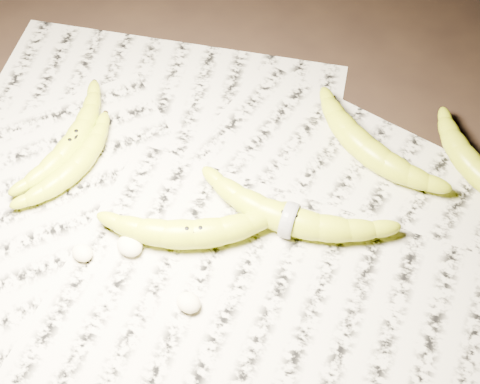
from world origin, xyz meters
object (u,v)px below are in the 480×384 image
Objects in this scene: banana_center at (194,233)px; banana_upper_a at (366,147)px; banana_left_a at (73,140)px; banana_upper_b at (475,167)px; banana_left_b at (75,166)px; banana_taped at (289,219)px.

banana_upper_a is at bearing 27.21° from banana_center.
banana_upper_b reaches higher than banana_left_a.
banana_left_b is at bearing 143.57° from banana_center.
banana_center is 1.19× the size of banana_upper_b.
banana_left_a is 0.34m from banana_taped.
banana_left_a is 0.05m from banana_left_b.
banana_center and banana_taped have the same top height.
banana_upper_b is (0.47, 0.31, 0.00)m from banana_left_b.
banana_upper_b is at bearing -71.26° from banana_left_a.
banana_taped reaches higher than banana_left_a.
banana_left_b is 0.77× the size of banana_center.
banana_taped and banana_upper_a have the same top height.
banana_upper_a is at bearing -68.38° from banana_left_a.
banana_left_a is 0.58m from banana_upper_b.
banana_upper_a is at bearing 66.64° from banana_taped.
banana_left_b is 0.81× the size of banana_upper_a.
banana_left_a is 0.94× the size of banana_upper_a.
banana_center is (0.21, 0.00, 0.00)m from banana_left_b.
banana_taped is at bearing -90.14° from banana_left_a.
banana_left_a is at bearing -132.56° from banana_upper_a.
banana_center is at bearing -99.91° from banana_upper_a.
banana_taped is at bearing -84.13° from banana_upper_a.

